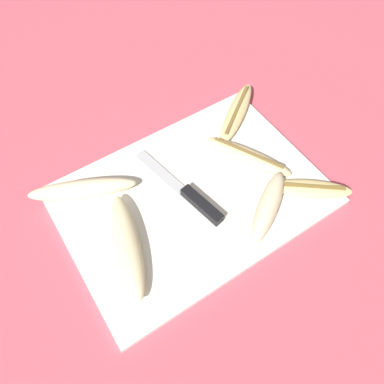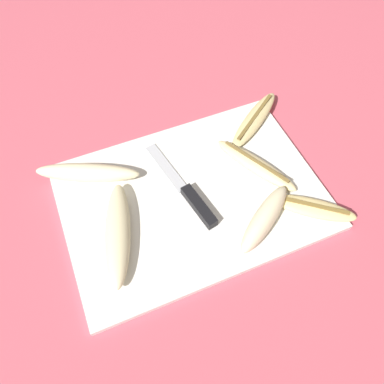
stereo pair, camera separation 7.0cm
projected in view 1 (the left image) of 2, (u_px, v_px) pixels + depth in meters
ground_plane at (192, 198)px, 0.72m from camera, size 4.00×4.00×0.00m
cutting_board at (192, 196)px, 0.72m from camera, size 0.48×0.35×0.01m
knife at (192, 198)px, 0.70m from camera, size 0.06×0.23×0.02m
banana_cream_curved at (127, 245)px, 0.64m from camera, size 0.10×0.21×0.03m
banana_golden_short at (311, 189)px, 0.71m from camera, size 0.15×0.13×0.02m
banana_spotted_left at (237, 112)px, 0.81m from camera, size 0.18×0.14×0.02m
banana_bright_far at (268, 206)px, 0.67m from camera, size 0.15×0.12×0.04m
banana_ripe_center at (248, 156)px, 0.75m from camera, size 0.12×0.18×0.02m
banana_pale_long at (82, 189)px, 0.70m from camera, size 0.20×0.12×0.04m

